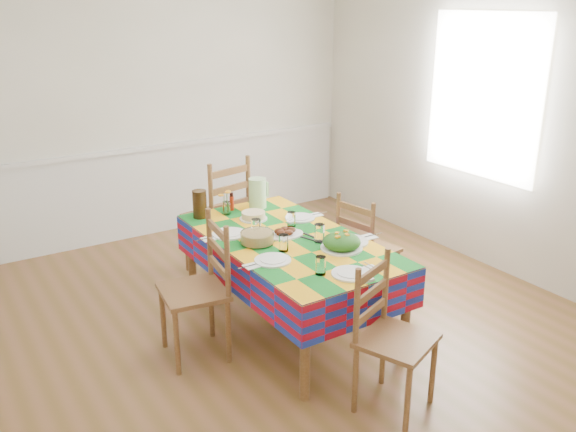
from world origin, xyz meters
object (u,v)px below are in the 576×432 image
object	(u,v)px
chair_near	(390,338)
chair_left	(200,290)
tea_pitcher	(200,204)
chair_right	(365,250)
meat_platter	(285,233)
green_pitcher	(258,193)
chair_far	(220,217)
dining_table	(288,248)

from	to	relation	value
chair_near	chair_left	size ratio (longest dim) A/B	0.95
tea_pitcher	chair_right	xyz separation A→B (m)	(1.04, -0.75, -0.35)
meat_platter	chair_right	distance (m)	0.74
green_pitcher	meat_platter	bearing A→B (deg)	-103.05
chair_left	chair_right	xyz separation A→B (m)	(1.40, -0.00, -0.03)
meat_platter	tea_pitcher	xyz separation A→B (m)	(-0.35, 0.68, 0.09)
tea_pitcher	green_pitcher	bearing A→B (deg)	-3.43
green_pitcher	chair_near	bearing A→B (deg)	-95.60
chair_near	chair_far	distance (m)	2.22
chair_near	chair_right	bearing A→B (deg)	35.17
green_pitcher	chair_right	size ratio (longest dim) A/B	0.27
tea_pitcher	chair_far	world-z (taller)	chair_far
meat_platter	tea_pitcher	size ratio (longest dim) A/B	1.28
chair_near	chair_far	size ratio (longest dim) A/B	0.87
green_pitcher	tea_pitcher	world-z (taller)	green_pitcher
chair_far	chair_left	distance (m)	1.32
meat_platter	chair_left	bearing A→B (deg)	-174.56
tea_pitcher	chair_right	bearing A→B (deg)	-35.93
meat_platter	chair_near	xyz separation A→B (m)	(-0.03, -1.18, -0.26)
tea_pitcher	chair_far	bearing A→B (deg)	46.25
meat_platter	chair_right	world-z (taller)	chair_right
chair_left	chair_right	world-z (taller)	chair_left
chair_far	chair_right	size ratio (longest dim) A/B	1.17
chair_near	chair_left	xyz separation A→B (m)	(-0.68, 1.11, 0.02)
dining_table	chair_far	size ratio (longest dim) A/B	1.68
meat_platter	chair_far	world-z (taller)	chair_far
green_pitcher	chair_far	distance (m)	0.51
dining_table	chair_far	xyz separation A→B (m)	(0.01, 1.11, -0.10)
tea_pitcher	chair_left	xyz separation A→B (m)	(-0.37, -0.75, -0.32)
chair_left	chair_near	bearing A→B (deg)	39.71
green_pitcher	chair_near	distance (m)	1.87
green_pitcher	chair_right	world-z (taller)	green_pitcher
tea_pitcher	chair_left	bearing A→B (deg)	-115.91
chair_right	meat_platter	bearing A→B (deg)	74.21
dining_table	green_pitcher	world-z (taller)	green_pitcher
chair_far	chair_near	bearing A→B (deg)	78.04
green_pitcher	dining_table	bearing A→B (deg)	-102.89
chair_near	chair_right	xyz separation A→B (m)	(0.72, 1.11, -0.01)
meat_platter	chair_far	bearing A→B (deg)	90.15
tea_pitcher	chair_left	distance (m)	0.90
chair_right	dining_table	bearing A→B (deg)	79.31
chair_left	meat_platter	bearing A→B (deg)	103.42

